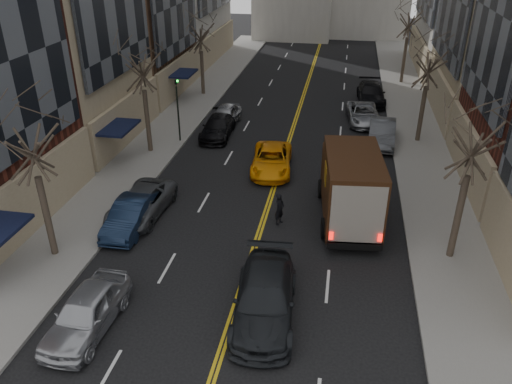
# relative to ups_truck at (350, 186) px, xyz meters

# --- Properties ---
(sidewalk_left) EXTENTS (4.00, 66.00, 0.15)m
(sidewalk_left) POSITION_rel_ups_truck_xyz_m (-13.20, 13.39, -1.82)
(sidewalk_left) COLOR slate
(sidewalk_left) RESTS_ON ground
(sidewalk_right) EXTENTS (4.00, 66.00, 0.15)m
(sidewalk_right) POSITION_rel_ups_truck_xyz_m (4.80, 13.39, -1.82)
(sidewalk_right) COLOR slate
(sidewalk_right) RESTS_ON ground
(tree_lf_near) EXTENTS (3.20, 3.20, 8.41)m
(tree_lf_near) POSITION_rel_ups_truck_xyz_m (-13.00, -5.61, 4.34)
(tree_lf_near) COLOR #382D23
(tree_lf_near) RESTS_ON sidewalk_left
(tree_lf_mid) EXTENTS (3.20, 3.20, 8.91)m
(tree_lf_mid) POSITION_rel_ups_truck_xyz_m (-13.00, 6.39, 4.70)
(tree_lf_mid) COLOR #382D23
(tree_lf_mid) RESTS_ON sidewalk_left
(tree_lf_far) EXTENTS (3.20, 3.20, 8.12)m
(tree_lf_far) POSITION_rel_ups_truck_xyz_m (-13.00, 19.39, 4.13)
(tree_lf_far) COLOR #382D23
(tree_lf_far) RESTS_ON sidewalk_left
(tree_rt_near) EXTENTS (3.20, 3.20, 8.71)m
(tree_rt_near) POSITION_rel_ups_truck_xyz_m (4.60, -2.61, 4.56)
(tree_rt_near) COLOR #382D23
(tree_rt_near) RESTS_ON sidewalk_right
(tree_rt_mid) EXTENTS (3.20, 3.20, 8.32)m
(tree_rt_mid) POSITION_rel_ups_truck_xyz_m (4.60, 11.39, 4.27)
(tree_rt_mid) COLOR #382D23
(tree_rt_mid) RESTS_ON sidewalk_right
(tree_rt_far) EXTENTS (3.20, 3.20, 9.11)m
(tree_rt_far) POSITION_rel_ups_truck_xyz_m (4.60, 26.39, 4.85)
(tree_rt_far) COLOR #382D23
(tree_rt_far) RESTS_ON sidewalk_right
(traffic_signal) EXTENTS (0.29, 0.26, 4.70)m
(traffic_signal) POSITION_rel_ups_truck_xyz_m (-11.59, 8.39, 0.92)
(traffic_signal) COLOR black
(traffic_signal) RESTS_ON sidewalk_left
(ups_truck) EXTENTS (3.34, 7.09, 3.76)m
(ups_truck) POSITION_rel_ups_truck_xyz_m (0.00, 0.00, 0.00)
(ups_truck) COLOR black
(ups_truck) RESTS_ON ground
(observer_sedan) EXTENTS (2.72, 5.78, 1.63)m
(observer_sedan) POSITION_rel_ups_truck_xyz_m (-3.00, -7.82, -1.08)
(observer_sedan) COLOR black
(observer_sedan) RESTS_ON ground
(taxi) EXTENTS (2.76, 5.24, 1.40)m
(taxi) POSITION_rel_ups_truck_xyz_m (-4.68, 5.05, -1.19)
(taxi) COLOR orange
(taxi) RESTS_ON ground
(pedestrian) EXTENTS (0.61, 0.71, 1.65)m
(pedestrian) POSITION_rel_ups_truck_xyz_m (-3.37, -1.04, -1.07)
(pedestrian) COLOR black
(pedestrian) RESTS_ON ground
(parked_lf_a) EXTENTS (1.99, 4.60, 1.54)m
(parked_lf_a) POSITION_rel_ups_truck_xyz_m (-9.30, -9.68, -1.12)
(parked_lf_a) COLOR #AEB0B6
(parked_lf_a) RESTS_ON ground
(parked_lf_b) EXTENTS (1.60, 4.42, 1.45)m
(parked_lf_b) POSITION_rel_ups_truck_xyz_m (-10.50, -2.77, -1.17)
(parked_lf_b) COLOR #0F1C32
(parked_lf_b) RESTS_ON ground
(parked_lf_c) EXTENTS (2.57, 5.13, 1.40)m
(parked_lf_c) POSITION_rel_ups_truck_xyz_m (-10.47, -1.48, -1.20)
(parked_lf_c) COLOR #45474C
(parked_lf_c) RESTS_ON ground
(parked_lf_d) EXTENTS (2.13, 4.91, 1.41)m
(parked_lf_d) POSITION_rel_ups_truck_xyz_m (-9.30, 9.97, -1.19)
(parked_lf_d) COLOR black
(parked_lf_d) RESTS_ON ground
(parked_lf_e) EXTENTS (2.01, 4.50, 1.50)m
(parked_lf_e) POSITION_rel_ups_truck_xyz_m (-9.30, 12.20, -1.14)
(parked_lf_e) COLOR #999BA0
(parked_lf_e) RESTS_ON ground
(parked_rt_a) EXTENTS (2.01, 4.99, 1.61)m
(parked_rt_a) POSITION_rel_ups_truck_xyz_m (2.10, 10.61, -1.09)
(parked_rt_a) COLOR #474A4E
(parked_rt_a) RESTS_ON ground
(parked_rt_b) EXTENTS (2.87, 5.24, 1.39)m
(parked_rt_b) POSITION_rel_ups_truck_xyz_m (0.90, 14.67, -1.20)
(parked_rt_b) COLOR #96989D
(parked_rt_b) RESTS_ON ground
(parked_rt_c) EXTENTS (2.47, 5.49, 1.56)m
(parked_rt_c) POSITION_rel_ups_truck_xyz_m (1.58, 19.85, -1.11)
(parked_rt_c) COLOR black
(parked_rt_c) RESTS_ON ground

